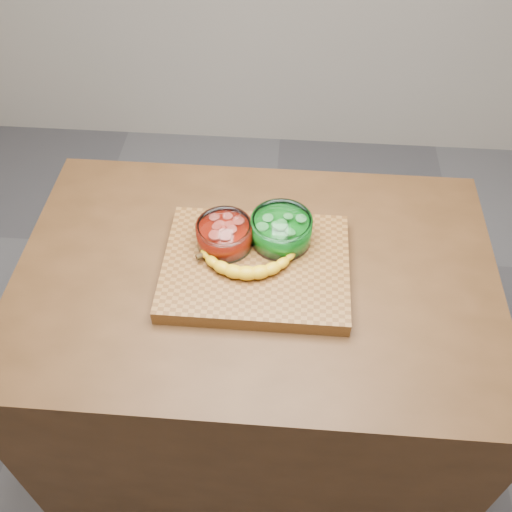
{
  "coord_description": "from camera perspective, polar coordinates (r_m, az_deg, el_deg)",
  "views": [
    {
      "loc": [
        0.07,
        -0.9,
        1.98
      ],
      "look_at": [
        0.0,
        0.0,
        0.96
      ],
      "focal_mm": 40.0,
      "sensor_mm": 36.0,
      "label": 1
    }
  ],
  "objects": [
    {
      "name": "bowl_green",
      "position": [
        1.41,
        2.54,
        2.62
      ],
      "size": [
        0.15,
        0.15,
        0.07
      ],
      "color": "white",
      "rests_on": "cutting_board"
    },
    {
      "name": "cutting_board",
      "position": [
        1.4,
        0.0,
        -1.09
      ],
      "size": [
        0.45,
        0.35,
        0.04
      ],
      "primitive_type": "cube",
      "color": "brown",
      "rests_on": "counter"
    },
    {
      "name": "counter",
      "position": [
        1.78,
        0.0,
        -10.98
      ],
      "size": [
        1.2,
        0.8,
        0.9
      ],
      "primitive_type": "cube",
      "color": "#482C15",
      "rests_on": "ground"
    },
    {
      "name": "banana",
      "position": [
        1.35,
        -0.94,
        -0.72
      ],
      "size": [
        0.26,
        0.12,
        0.04
      ],
      "primitive_type": null,
      "color": "gold",
      "rests_on": "cutting_board"
    },
    {
      "name": "ground",
      "position": [
        2.18,
        0.0,
        -17.03
      ],
      "size": [
        3.5,
        3.5,
        0.0
      ],
      "primitive_type": "plane",
      "color": "#5D5C61",
      "rests_on": "ground"
    },
    {
      "name": "bowl_red",
      "position": [
        1.4,
        -3.17,
        2.14
      ],
      "size": [
        0.14,
        0.14,
        0.06
      ],
      "color": "white",
      "rests_on": "cutting_board"
    }
  ]
}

